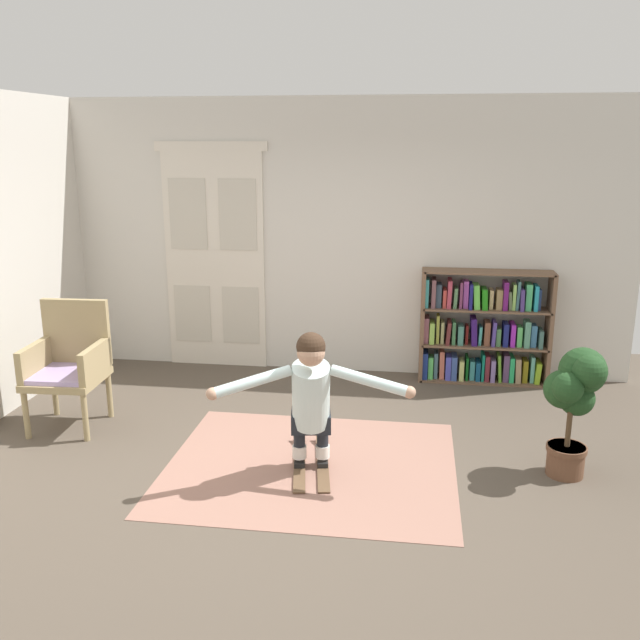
{
  "coord_description": "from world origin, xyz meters",
  "views": [
    {
      "loc": [
        0.76,
        -4.59,
        2.47
      ],
      "look_at": [
        0.0,
        0.71,
        1.05
      ],
      "focal_mm": 38.35,
      "sensor_mm": 36.0,
      "label": 1
    }
  ],
  "objects": [
    {
      "name": "ground_plane",
      "position": [
        0.0,
        0.0,
        0.0
      ],
      "size": [
        7.2,
        7.2,
        0.0
      ],
      "primitive_type": "plane",
      "color": "#50463A"
    },
    {
      "name": "back_wall",
      "position": [
        0.0,
        2.6,
        1.45
      ],
      "size": [
        6.0,
        0.1,
        2.9
      ],
      "primitive_type": "cube",
      "color": "beige",
      "rests_on": "ground"
    },
    {
      "name": "double_door",
      "position": [
        -1.42,
        2.54,
        1.23
      ],
      "size": [
        1.22,
        0.05,
        2.45
      ],
      "color": "beige",
      "rests_on": "ground"
    },
    {
      "name": "rug",
      "position": [
        0.0,
        0.21,
        0.0
      ],
      "size": [
        2.23,
        1.91,
        0.01
      ],
      "primitive_type": "cube",
      "color": "#966B5C",
      "rests_on": "ground"
    },
    {
      "name": "bookshelf",
      "position": [
        1.46,
        2.39,
        0.54
      ],
      "size": [
        1.32,
        0.3,
        1.18
      ],
      "color": "brown",
      "rests_on": "ground"
    },
    {
      "name": "wicker_chair",
      "position": [
        -2.22,
        0.73,
        0.58
      ],
      "size": [
        0.63,
        0.63,
        1.1
      ],
      "color": "#9D885E",
      "rests_on": "ground"
    },
    {
      "name": "potted_plant",
      "position": [
        1.96,
        0.39,
        0.64
      ],
      "size": [
        0.46,
        0.48,
        0.98
      ],
      "color": "brown",
      "rests_on": "ground"
    },
    {
      "name": "skis_pair",
      "position": [
        -0.0,
        0.25,
        0.02
      ],
      "size": [
        0.42,
        0.95,
        0.07
      ],
      "color": "brown",
      "rests_on": "rug"
    },
    {
      "name": "person_skier",
      "position": [
        0.02,
        0.07,
        0.66
      ],
      "size": [
        1.46,
        0.66,
        1.08
      ],
      "color": "white",
      "rests_on": "skis_pair"
    }
  ]
}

